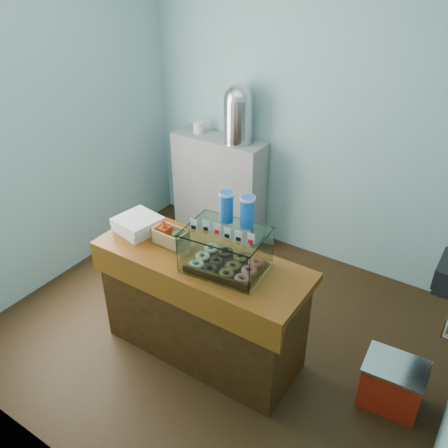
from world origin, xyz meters
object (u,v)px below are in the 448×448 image
Objects in this scene: display_case at (228,245)px; coffee_urn at (238,113)px; red_cooler at (392,384)px; counter at (202,305)px.

coffee_urn is (-0.89, 1.55, 0.33)m from display_case.
red_cooler is at bearing -31.54° from coffee_urn.
display_case is at bearing -170.36° from red_cooler.
counter is 2.78× the size of coffee_urn.
counter is at bearing -178.36° from display_case.
coffee_urn is 2.71m from red_cooler.
display_case reaches higher than red_cooler.
coffee_urn is 1.32× the size of red_cooler.
counter is 1.45m from red_cooler.
coffee_urn reaches higher than display_case.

